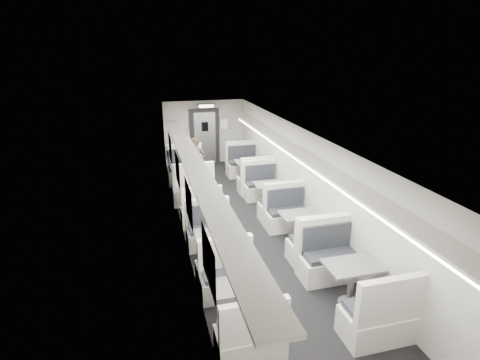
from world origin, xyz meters
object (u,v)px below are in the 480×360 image
booth_right_d (351,284)px  exit_sign (206,106)px  booth_left_c (216,248)px  booth_right_b (270,196)px  booth_right_c (299,228)px  booth_left_b (197,200)px  passenger (196,164)px  booth_right_a (249,172)px  booth_left_d (237,303)px  booth_left_a (189,179)px  vestibule_door (205,137)px

booth_right_d → exit_sign: 8.73m
booth_left_c → exit_sign: 6.94m
booth_right_b → booth_right_c: booth_right_c is taller
booth_left_b → booth_right_b: (2.00, -0.23, 0.02)m
booth_left_c → passenger: size_ratio=1.25×
booth_right_a → passenger: passenger is taller
booth_right_b → booth_right_c: bearing=-90.0°
booth_left_c → booth_left_d: (0.00, -1.81, -0.00)m
exit_sign → booth_left_c: bearing=-98.6°
booth_left_a → exit_sign: (1.00, 2.39, 1.86)m
booth_right_a → booth_right_c: (0.00, -4.13, -0.02)m
booth_left_a → booth_right_d: 6.40m
booth_left_a → passenger: passenger is taller
exit_sign → booth_left_b: bearing=-104.1°
booth_left_b → exit_sign: bearing=75.9°
booth_right_b → exit_sign: (-1.00, 4.20, 1.90)m
booth_right_c → booth_left_c: bearing=-169.7°
booth_right_b → booth_right_d: booth_right_d is taller
passenger → vestibule_door: size_ratio=0.77×
booth_left_b → booth_right_a: bearing=42.9°
booth_right_c → exit_sign: size_ratio=3.41×
booth_right_c → passenger: (-1.72, 4.16, 0.43)m
booth_left_d → passenger: size_ratio=1.24×
booth_left_d → booth_right_c: bearing=47.4°
booth_left_d → booth_right_a: 6.61m
booth_left_b → booth_right_c: booth_right_c is taller
booth_right_a → booth_left_a: bearing=-172.0°
passenger → vestibule_door: vestibule_door is taller
booth_left_c → booth_right_d: (2.00, -1.87, 0.04)m
booth_left_a → booth_left_d: booth_left_a is taller
booth_left_a → booth_left_b: booth_left_a is taller
booth_left_d → passenger: (0.28, 6.33, 0.45)m
booth_right_b → booth_right_c: (0.00, -2.03, 0.00)m
booth_left_a → booth_right_b: booth_left_a is taller
booth_right_d → passenger: size_ratio=1.39×
vestibule_door → exit_sign: size_ratio=3.39×
vestibule_door → booth_right_d: bearing=-83.6°
booth_left_b → booth_left_c: (0.00, -2.63, 0.00)m
booth_left_a → booth_right_a: bearing=8.0°
booth_left_b → booth_right_d: (2.00, -4.50, 0.04)m
booth_left_b → exit_sign: 4.52m
exit_sign → vestibule_door: bearing=90.0°
booth_right_d → booth_left_a: bearing=108.2°
booth_left_b → passenger: passenger is taller
booth_right_b → exit_sign: size_ratio=3.41×
booth_left_c → booth_left_d: 1.81m
booth_left_b → vestibule_door: bearing=77.3°
booth_left_c → booth_right_b: bearing=50.1°
booth_right_d → passenger: passenger is taller
booth_right_a → booth_right_c: size_ratio=1.05×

